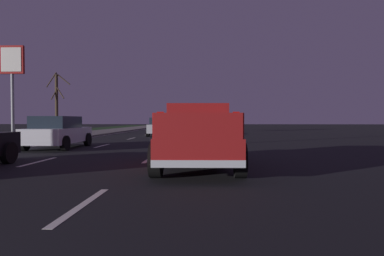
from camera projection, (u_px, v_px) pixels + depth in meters
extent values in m
plane|color=black|center=(161.00, 136.00, 27.44)|extent=(144.00, 144.00, 0.00)
cube|color=slate|center=(72.00, 135.00, 27.77)|extent=(108.00, 4.00, 0.12)
cube|color=#1E3819|center=(13.00, 136.00, 27.99)|extent=(108.00, 6.00, 0.01)
cube|color=silver|center=(82.00, 205.00, 5.40)|extent=(2.40, 0.14, 0.01)
cube|color=silver|center=(150.00, 159.00, 11.77)|extent=(2.40, 0.14, 0.01)
cube|color=silver|center=(168.00, 146.00, 17.24)|extent=(2.40, 0.14, 0.01)
cube|color=silver|center=(177.00, 140.00, 22.65)|extent=(2.40, 0.14, 0.01)
cube|color=silver|center=(183.00, 136.00, 28.63)|extent=(2.40, 0.14, 0.01)
cube|color=silver|center=(187.00, 133.00, 34.03)|extent=(2.40, 0.14, 0.01)
cube|color=silver|center=(190.00, 131.00, 39.63)|extent=(2.40, 0.14, 0.01)
cube|color=silver|center=(192.00, 130.00, 44.83)|extent=(2.40, 0.14, 0.01)
cube|color=silver|center=(194.00, 128.00, 51.80)|extent=(2.40, 0.14, 0.01)
cube|color=silver|center=(195.00, 127.00, 58.15)|extent=(2.40, 0.14, 0.01)
cube|color=silver|center=(196.00, 127.00, 64.09)|extent=(2.40, 0.14, 0.01)
cube|color=silver|center=(197.00, 126.00, 70.54)|extent=(2.40, 0.14, 0.01)
cube|color=silver|center=(198.00, 126.00, 76.86)|extent=(2.40, 0.14, 0.01)
cube|color=silver|center=(39.00, 162.00, 10.95)|extent=(2.40, 0.14, 0.01)
cube|color=silver|center=(102.00, 146.00, 17.60)|extent=(2.40, 0.14, 0.01)
cube|color=silver|center=(131.00, 138.00, 24.44)|extent=(2.40, 0.14, 0.01)
cube|color=silver|center=(148.00, 134.00, 31.11)|extent=(2.40, 0.14, 0.01)
cube|color=silver|center=(158.00, 132.00, 38.07)|extent=(2.40, 0.14, 0.01)
cube|color=silver|center=(165.00, 130.00, 44.04)|extent=(2.40, 0.14, 0.01)
cube|color=silver|center=(170.00, 129.00, 49.52)|extent=(2.40, 0.14, 0.01)
cube|color=silver|center=(173.00, 128.00, 54.82)|extent=(2.40, 0.14, 0.01)
cube|color=silver|center=(177.00, 127.00, 60.96)|extent=(2.40, 0.14, 0.01)
cube|color=silver|center=(179.00, 126.00, 67.14)|extent=(2.40, 0.14, 0.01)
cube|color=silver|center=(181.00, 126.00, 72.17)|extent=(2.40, 0.14, 0.01)
cube|color=silver|center=(183.00, 125.00, 78.54)|extent=(2.40, 0.14, 0.01)
cube|color=silver|center=(99.00, 136.00, 27.67)|extent=(108.00, 0.14, 0.01)
cube|color=maroon|center=(198.00, 144.00, 9.72)|extent=(5.46, 2.16, 0.60)
cube|color=maroon|center=(198.00, 118.00, 10.89)|extent=(2.21, 1.90, 0.90)
cube|color=#1E2833|center=(198.00, 117.00, 9.84)|extent=(0.08, 1.44, 0.50)
cube|color=maroon|center=(162.00, 125.00, 8.64)|extent=(3.03, 0.17, 0.56)
cube|color=maroon|center=(234.00, 125.00, 8.62)|extent=(3.03, 0.17, 0.56)
cube|color=maroon|center=(198.00, 126.00, 7.05)|extent=(0.13, 1.88, 0.56)
cube|color=silver|center=(198.00, 164.00, 7.07)|extent=(0.18, 2.00, 0.16)
cube|color=red|center=(160.00, 116.00, 7.07)|extent=(0.06, 0.14, 0.20)
cube|color=red|center=(236.00, 116.00, 7.04)|extent=(0.06, 0.14, 0.20)
cylinder|color=black|center=(169.00, 147.00, 11.53)|extent=(0.84, 0.28, 0.84)
cylinder|color=black|center=(227.00, 148.00, 11.50)|extent=(0.84, 0.28, 0.84)
cylinder|color=black|center=(156.00, 160.00, 7.96)|extent=(0.84, 0.28, 0.84)
cylinder|color=black|center=(240.00, 160.00, 7.93)|extent=(0.84, 0.28, 0.84)
cube|color=silver|center=(59.00, 135.00, 16.17)|extent=(4.45, 1.92, 0.70)
cube|color=#1E2833|center=(57.00, 122.00, 15.91)|extent=(2.51, 1.65, 0.56)
cylinder|color=black|center=(54.00, 139.00, 17.69)|extent=(0.68, 0.22, 0.68)
cylinder|color=black|center=(88.00, 139.00, 17.66)|extent=(0.68, 0.22, 0.68)
cylinder|color=black|center=(25.00, 143.00, 14.70)|extent=(0.68, 0.22, 0.68)
cylinder|color=black|center=(65.00, 143.00, 14.67)|extent=(0.68, 0.22, 0.68)
cube|color=red|center=(38.00, 136.00, 14.02)|extent=(0.12, 1.51, 0.10)
cube|color=#B2B5BA|center=(161.00, 128.00, 28.37)|extent=(4.41, 1.83, 0.70)
cube|color=#1E2833|center=(161.00, 121.00, 28.10)|extent=(2.47, 1.60, 0.56)
cylinder|color=black|center=(154.00, 131.00, 29.91)|extent=(0.68, 0.22, 0.68)
cylinder|color=black|center=(174.00, 131.00, 29.84)|extent=(0.68, 0.22, 0.68)
cylinder|color=black|center=(148.00, 132.00, 26.92)|extent=(0.68, 0.22, 0.68)
cylinder|color=black|center=(170.00, 133.00, 26.85)|extent=(0.68, 0.22, 0.68)
cube|color=red|center=(158.00, 129.00, 26.22)|extent=(0.09, 1.51, 0.10)
cylinder|color=black|center=(9.00, 153.00, 10.49)|extent=(0.68, 0.22, 0.68)
cylinder|color=#99999E|center=(12.00, 92.00, 26.16)|extent=(0.24, 0.24, 7.15)
cube|color=maroon|center=(12.00, 60.00, 26.09)|extent=(0.24, 1.90, 2.20)
cube|color=silver|center=(11.00, 59.00, 25.96)|extent=(0.04, 1.60, 1.87)
cylinder|color=#423323|center=(57.00, 104.00, 31.62)|extent=(0.28, 0.28, 5.63)
cylinder|color=#423323|center=(63.00, 79.00, 31.59)|extent=(0.19, 1.34, 1.12)
cylinder|color=#423323|center=(54.00, 95.00, 31.38)|extent=(0.54, 0.40, 1.02)
cylinder|color=#423323|center=(51.00, 80.00, 31.37)|extent=(0.49, 0.85, 1.49)
cylinder|color=#423323|center=(60.00, 92.00, 31.35)|extent=(0.50, 0.97, 1.26)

